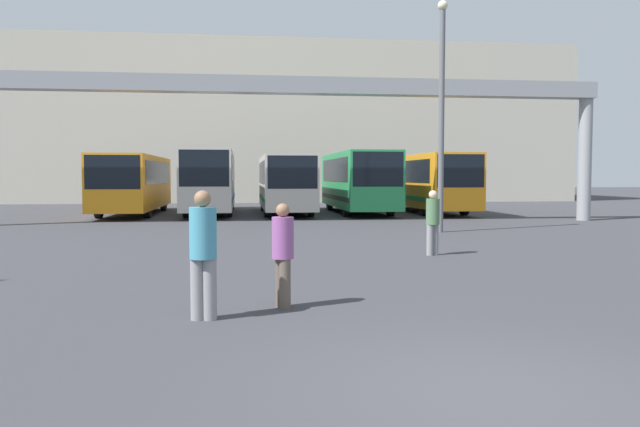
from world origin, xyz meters
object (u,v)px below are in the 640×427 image
bus_slot_3 (358,179)px  lamp_post (442,107)px  bus_slot_0 (134,181)px  bus_slot_1 (211,178)px  bus_slot_2 (285,181)px  pedestrian_mid_right (203,251)px  bus_slot_4 (426,180)px  pedestrian_near_center (433,221)px  pedestrian_far_center (283,253)px

bus_slot_3 → lamp_post: lamp_post is taller
bus_slot_0 → bus_slot_1: size_ratio=0.93×
bus_slot_1 → bus_slot_3: bearing=-4.8°
bus_slot_2 → lamp_post: 12.97m
bus_slot_0 → bus_slot_1: bus_slot_1 is taller
lamp_post → bus_slot_3: bearing=94.0°
lamp_post → pedestrian_mid_right: bearing=-120.7°
bus_slot_4 → pedestrian_near_center: bus_slot_4 is taller
bus_slot_1 → bus_slot_0: bearing=-174.3°
pedestrian_mid_right → pedestrian_near_center: 8.47m
pedestrian_far_center → lamp_post: (6.47, 12.22, 3.62)m
bus_slot_4 → lamp_post: lamp_post is taller
bus_slot_4 → pedestrian_near_center: bearing=-106.3°
bus_slot_3 → lamp_post: bearing=-86.0°
pedestrian_mid_right → bus_slot_2: bearing=-89.2°
bus_slot_4 → pedestrian_far_center: (-9.62, -24.47, -0.96)m
lamp_post → bus_slot_2: bearing=112.2°
bus_slot_0 → bus_slot_3: 11.92m
bus_slot_3 → pedestrian_near_center: size_ratio=6.24×
bus_slot_2 → pedestrian_far_center: bearing=-94.0°
bus_slot_3 → bus_slot_4: 4.00m
lamp_post → pedestrian_far_center: bearing=-117.9°
bus_slot_3 → bus_slot_0: bearing=178.7°
pedestrian_near_center → bus_slot_0: bearing=99.5°
bus_slot_0 → bus_slot_1: bearing=5.7°
bus_slot_1 → pedestrian_far_center: bearing=-84.7°
pedestrian_mid_right → bus_slot_3: bearing=-98.0°
pedestrian_mid_right → bus_slot_0: bearing=-71.0°
bus_slot_2 → bus_slot_4: bus_slot_4 is taller
bus_slot_1 → bus_slot_3: bus_slot_1 is taller
pedestrian_mid_right → bus_slot_1: bearing=-80.0°
bus_slot_1 → bus_slot_4: 11.92m
bus_slot_2 → pedestrian_near_center: bearing=-82.0°
bus_slot_2 → bus_slot_1: bearing=169.5°
bus_slot_0 → bus_slot_3: bearing=-1.3°
bus_slot_2 → pedestrian_mid_right: 24.78m
bus_slot_0 → bus_slot_2: bearing=-2.5°
bus_slot_3 → pedestrian_far_center: size_ratio=6.43×
pedestrian_mid_right → lamp_post: lamp_post is taller
bus_slot_1 → bus_slot_3: size_ratio=1.13×
bus_slot_0 → bus_slot_4: 15.89m
pedestrian_far_center → pedestrian_near_center: bearing=-55.6°
bus_slot_4 → bus_slot_1: bearing=178.9°
bus_slot_4 → pedestrian_near_center: size_ratio=6.75×
lamp_post → bus_slot_4: bearing=75.6°
pedestrian_far_center → pedestrian_near_center: 7.26m
bus_slot_1 → pedestrian_far_center: bus_slot_1 is taller
bus_slot_2 → lamp_post: lamp_post is taller
pedestrian_far_center → pedestrian_near_center: size_ratio=0.97×
bus_slot_2 → pedestrian_near_center: bus_slot_2 is taller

